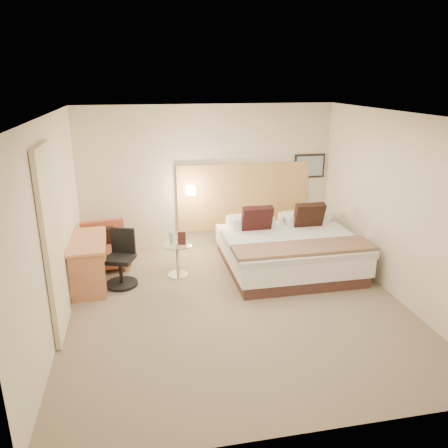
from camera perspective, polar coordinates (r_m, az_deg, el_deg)
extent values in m
cube|color=#7E6C55|center=(6.49, 1.60, -10.55)|extent=(4.80, 5.00, 0.02)
cube|color=white|center=(5.68, 1.85, 14.16)|extent=(4.80, 5.00, 0.02)
cube|color=beige|center=(8.33, -2.12, 6.10)|extent=(4.80, 0.02, 2.70)
cube|color=beige|center=(3.73, 10.40, -10.55)|extent=(4.80, 0.02, 2.70)
cube|color=beige|center=(5.92, -21.68, -0.45)|extent=(0.02, 5.00, 2.70)
cube|color=beige|center=(6.88, 21.72, 2.08)|extent=(0.02, 5.00, 2.70)
cube|color=tan|center=(8.52, 2.61, 3.61)|extent=(2.60, 0.04, 1.30)
cube|color=black|center=(8.81, 11.10, 7.46)|extent=(0.62, 0.03, 0.47)
cube|color=gray|center=(8.79, 11.14, 7.43)|extent=(0.54, 0.01, 0.39)
cylinder|color=white|center=(8.24, -4.42, 4.50)|extent=(0.02, 0.12, 0.02)
cube|color=#F4E3BF|center=(8.18, -4.37, 4.40)|extent=(0.15, 0.15, 0.15)
cube|color=beige|center=(5.72, -21.45, -2.45)|extent=(0.06, 0.90, 2.42)
cylinder|color=#9BD8EF|center=(7.20, -6.89, -1.79)|extent=(0.07, 0.07, 0.20)
cube|color=#3D1C19|center=(7.14, -5.54, -1.82)|extent=(0.14, 0.06, 0.22)
cube|color=#482A24|center=(7.71, 8.21, -4.94)|extent=(2.07, 2.07, 0.19)
cube|color=white|center=(7.61, 8.30, -3.18)|extent=(2.14, 2.14, 0.32)
cube|color=silver|center=(7.28, 9.15, -2.47)|extent=(2.20, 1.54, 0.11)
cube|color=white|center=(8.08, 3.12, 0.23)|extent=(0.75, 0.41, 0.19)
cube|color=white|center=(8.39, 9.88, 0.66)|extent=(0.75, 0.41, 0.19)
cube|color=white|center=(7.80, 3.64, 0.34)|extent=(0.75, 0.41, 0.19)
cube|color=silver|center=(8.11, 10.61, 0.79)|extent=(0.75, 0.41, 0.19)
cube|color=black|center=(7.59, 4.30, 0.48)|extent=(0.53, 0.29, 0.54)
cube|color=black|center=(7.89, 11.00, 0.90)|extent=(0.53, 0.29, 0.54)
cube|color=#DB5D2D|center=(6.88, 10.41, -3.09)|extent=(2.23, 0.60, 0.05)
cube|color=tan|center=(7.64, -16.96, -6.22)|extent=(0.09, 0.09, 0.09)
cube|color=tan|center=(7.70, -12.56, -5.64)|extent=(0.09, 0.09, 0.09)
cube|color=tan|center=(8.12, -17.34, -4.77)|extent=(0.09, 0.09, 0.09)
cube|color=#B27F54|center=(8.17, -13.21, -4.24)|extent=(0.09, 0.09, 0.09)
cube|color=#9A4429|center=(7.83, -15.13, -3.96)|extent=(0.85, 0.78, 0.28)
cube|color=#B84C31|center=(7.96, -15.60, -0.98)|extent=(0.75, 0.25, 0.42)
cube|color=black|center=(7.89, -15.46, -1.65)|extent=(0.38, 0.24, 0.36)
cylinder|color=white|center=(7.41, -6.03, -6.58)|extent=(0.38, 0.38, 0.02)
cylinder|color=silver|center=(7.30, -6.10, -4.66)|extent=(0.04, 0.04, 0.52)
cylinder|color=white|center=(7.20, -6.18, -2.68)|extent=(0.56, 0.56, 0.01)
cube|color=#CE8350|center=(7.10, -17.49, -2.11)|extent=(0.63, 1.25, 0.04)
cube|color=#BC6E49|center=(6.72, -17.37, -6.84)|extent=(0.51, 0.07, 0.72)
cube|color=#B49346|center=(7.77, -17.05, -3.31)|extent=(0.51, 0.07, 0.72)
cube|color=tan|center=(7.12, -17.02, -2.69)|extent=(0.52, 1.16, 0.10)
cylinder|color=black|center=(7.21, -13.18, -7.59)|extent=(0.64, 0.64, 0.04)
cylinder|color=black|center=(7.12, -13.31, -6.04)|extent=(0.07, 0.07, 0.39)
cube|color=black|center=(7.03, -13.44, -4.46)|extent=(0.52, 0.52, 0.07)
cube|color=black|center=(7.10, -13.05, -2.08)|extent=(0.38, 0.18, 0.41)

